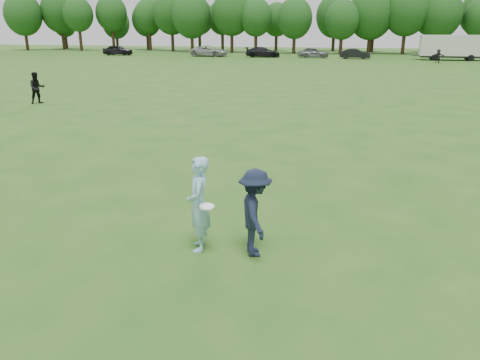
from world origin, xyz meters
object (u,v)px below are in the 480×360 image
Objects in this scene: car_a at (118,50)px; car_d at (263,52)px; cargo_trailer at (452,46)px; car_f at (355,54)px; thrower at (199,204)px; car_e at (313,53)px; player_far_a at (37,88)px; player_far_d at (438,56)px; defender at (255,213)px; car_c at (209,51)px.

car_a reaches higher than car_d.
car_d is 25.44m from cargo_trailer.
car_a is at bearing 179.53° from cargo_trailer.
car_d is at bearing 92.86° from car_f.
thrower is 61.83m from car_e.
car_e is (7.29, 0.33, 0.01)m from car_d.
cargo_trailer reaches higher than thrower.
player_far_a is 0.35× the size of car_d.
car_a is at bearing 87.40° from car_e.
car_e is 18.17m from cargo_trailer.
car_d is at bearing 178.48° from cargo_trailer.
player_far_d is 0.18× the size of cargo_trailer.
car_f is at bearing -21.98° from defender.
car_f is (16.35, 45.87, -0.18)m from player_far_a.
player_far_a is 0.40× the size of car_e.
car_d is (-23.00, 6.67, -0.10)m from player_far_d.
car_c is at bearing 83.20° from car_d.
player_far_a is (-14.68, 14.97, -0.04)m from thrower.
defender is 60.80m from car_f.
player_far_a reaches higher than car_f.
car_f is (13.12, -0.52, -0.05)m from car_d.
car_a is (-46.13, 6.39, -0.05)m from player_far_d.
car_c is 1.29× the size of car_e.
thrower is 1.05× the size of player_far_a.
car_c is (14.97, 0.23, -0.00)m from car_a.
car_c is at bearing 87.65° from car_e.
cargo_trailer reaches higher than defender.
car_c is 33.59m from cargo_trailer.
defender is 0.36× the size of car_a.
defender is at bearing -102.00° from cargo_trailer.
car_d is at bearing 88.83° from car_e.
player_far_d reaches higher than car_a.
defender is 64.66m from car_c.
car_c is 1.35× the size of car_f.
car_f is 0.46× the size of cargo_trailer.
player_far_a is at bearing -140.58° from player_far_d.
thrower is at bearing -151.74° from car_a.
player_far_d is 0.36× the size of car_a.
car_a is 36.26m from car_f.
player_far_d is at bearing -96.39° from car_c.
car_a is 1.11× the size of car_f.
cargo_trailer reaches higher than car_c.
thrower is at bearing -95.78° from player_far_a.
player_far_a is 46.60m from car_c.
thrower is 0.42× the size of car_e.
car_d is 1.16× the size of car_e.
player_far_a reaches higher than car_a.
car_d is at bearing -9.87° from defender.
defender reaches higher than car_e.
thrower reaches higher than car_a.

